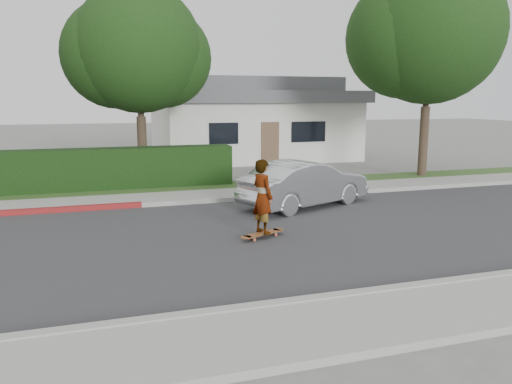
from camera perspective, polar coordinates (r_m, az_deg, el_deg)
ground at (r=11.25m, az=-16.26°, el=-6.24°), size 120.00×120.00×0.00m
road at (r=11.25m, az=-16.26°, el=-6.21°), size 60.00×8.00×0.01m
curb_near at (r=7.37m, az=-15.36°, el=-14.63°), size 60.00×0.20×0.15m
sidewalk_near at (r=6.57m, az=-15.00°, el=-18.02°), size 60.00×1.60×0.12m
curb_far at (r=15.21m, az=-16.70°, el=-1.64°), size 60.00×0.20×0.15m
sidewalk_far at (r=16.09m, az=-16.77°, el=-1.04°), size 60.00×1.60×0.12m
planting_strip at (r=17.67m, az=-16.86°, el=-0.08°), size 60.00×1.60×0.10m
hedge at (r=18.38m, az=-26.40°, el=1.88°), size 15.00×1.00×1.50m
tree_center at (r=20.12m, az=-13.38°, el=15.22°), size 5.66×4.84×7.44m
tree_right at (r=21.70m, az=18.92°, el=16.50°), size 6.32×5.60×8.56m
house at (r=28.02m, az=-0.71°, el=8.34°), size 10.60×8.60×4.30m
skateboard at (r=11.57m, az=0.75°, el=-4.77°), size 1.24×0.72×0.12m
skateboarder at (r=11.37m, az=0.76°, el=-0.52°), size 0.59×0.72×1.71m
car_silver at (r=14.93m, az=5.63°, el=0.97°), size 4.46×2.98×1.39m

